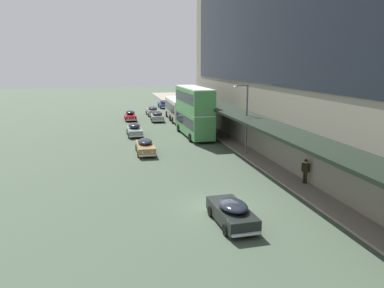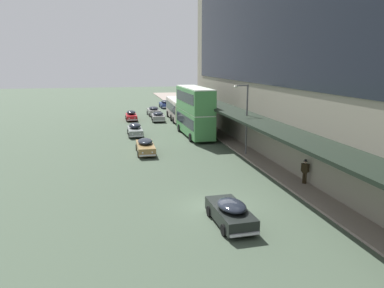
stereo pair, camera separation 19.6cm
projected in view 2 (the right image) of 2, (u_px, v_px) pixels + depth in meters
ground at (217, 207)px, 23.89m from camera, size 240.00×240.00×0.00m
sidewalk_kerb at (368, 194)px, 26.15m from camera, size 10.00×180.00×0.15m
transit_bus_kerbside_front at (178, 108)px, 59.60m from camera, size 2.93×11.06×3.35m
transit_bus_kerbside_rear at (194, 110)px, 46.08m from camera, size 2.93×10.33×6.08m
sedan_second_mid at (230, 212)px, 21.24m from camera, size 2.00×4.55×1.47m
sedan_second_near at (145, 146)px, 37.95m from camera, size 1.84×4.99×1.45m
sedan_trailing_near at (165, 104)px, 75.74m from camera, size 1.97×4.93×1.56m
sedan_trailing_mid at (158, 116)px, 58.58m from camera, size 2.12×4.48×1.49m
sedan_oncoming_rear at (154, 111)px, 64.74m from camera, size 2.05×4.96×1.59m
sedan_lead_near at (135, 130)px, 47.04m from camera, size 1.85×4.67×1.58m
sedan_oncoming_front at (131, 115)px, 59.51m from camera, size 1.75×4.43×1.55m
pedestrian_at_kerb at (305, 170)px, 27.88m from camera, size 0.51×0.44×1.86m
street_lamp at (245, 114)px, 36.31m from camera, size 1.50×0.28×6.83m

